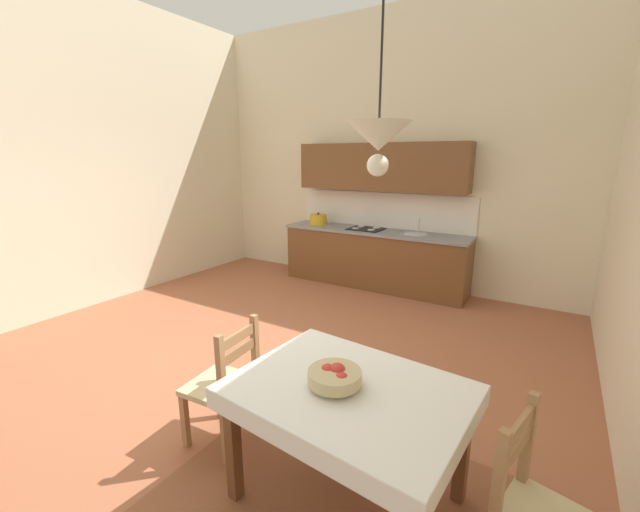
% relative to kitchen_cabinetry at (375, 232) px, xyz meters
% --- Properties ---
extents(ground_plane, '(6.48, 7.04, 0.10)m').
position_rel_kitchen_cabinetry_xyz_m(ground_plane, '(-0.02, -2.95, -0.91)').
color(ground_plane, '#A86042').
extents(wall_back, '(6.48, 0.12, 4.10)m').
position_rel_kitchen_cabinetry_xyz_m(wall_back, '(-0.02, 0.33, 1.20)').
color(wall_back, beige).
rests_on(wall_back, ground_plane).
extents(wall_left, '(0.12, 7.04, 4.10)m').
position_rel_kitchen_cabinetry_xyz_m(wall_left, '(-3.03, -2.95, 1.20)').
color(wall_left, beige).
rests_on(wall_left, ground_plane).
extents(area_rug, '(2.10, 1.60, 0.01)m').
position_rel_kitchen_cabinetry_xyz_m(area_rug, '(1.51, -3.93, -0.85)').
color(area_rug, brown).
rests_on(area_rug, ground_plane).
extents(kitchen_cabinetry, '(2.91, 0.63, 2.20)m').
position_rel_kitchen_cabinetry_xyz_m(kitchen_cabinetry, '(0.00, 0.00, 0.00)').
color(kitchen_cabinetry, brown).
rests_on(kitchen_cabinetry, ground_plane).
extents(dining_table, '(1.35, 1.07, 0.75)m').
position_rel_kitchen_cabinetry_xyz_m(dining_table, '(1.51, -3.83, -0.23)').
color(dining_table, brown).
rests_on(dining_table, ground_plane).
extents(dining_chair_tv_side, '(0.45, 0.45, 0.93)m').
position_rel_kitchen_cabinetry_xyz_m(dining_chair_tv_side, '(0.55, -3.83, -0.41)').
color(dining_chair_tv_side, '#D1BC89').
rests_on(dining_chair_tv_side, ground_plane).
extents(fruit_bowl, '(0.30, 0.30, 0.12)m').
position_rel_kitchen_cabinetry_xyz_m(fruit_bowl, '(1.44, -3.86, -0.04)').
color(fruit_bowl, tan).
rests_on(fruit_bowl, dining_table).
extents(pendant_lamp, '(0.32, 0.32, 0.80)m').
position_rel_kitchen_cabinetry_xyz_m(pendant_lamp, '(1.58, -3.70, 1.23)').
color(pendant_lamp, black).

